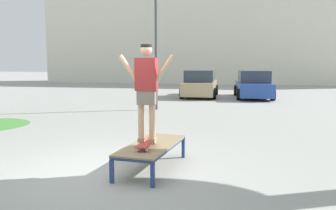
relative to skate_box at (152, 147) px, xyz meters
The scene contains 8 objects.
ground_plane 0.96m from the skate_box, 148.09° to the right, with size 120.00×120.00×0.00m, color #999993.
building_facade 27.81m from the skate_box, 90.88° to the left, with size 32.77×4.00×10.08m, color silver.
skate_box is the anchor object (origin of this frame).
skateboard 0.27m from the skate_box, 96.08° to the right, with size 0.21×0.80×0.09m.
skater 1.14m from the skate_box, 96.12° to the right, with size 1.00×0.29×1.69m.
car_tan 13.85m from the skate_box, 92.64° to the left, with size 1.98×4.23×1.50m.
car_blue 13.92m from the skate_box, 80.48° to the left, with size 2.13×4.31×1.50m.
light_post 8.89m from the skate_box, 102.69° to the left, with size 0.36×0.36×5.83m.
Camera 1 is at (2.26, -5.65, 1.94)m, focal length 37.79 mm.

